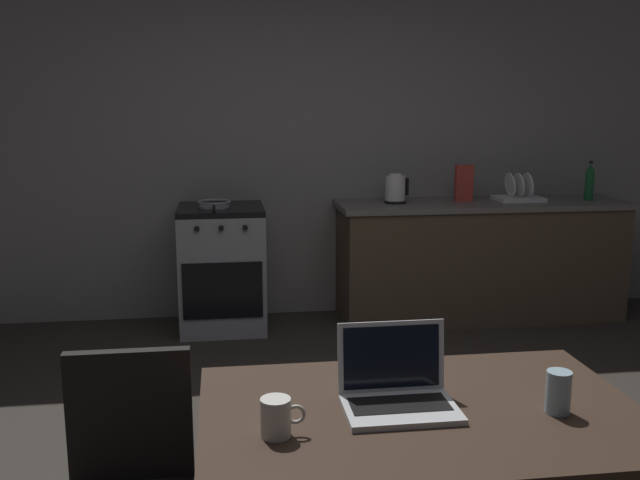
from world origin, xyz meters
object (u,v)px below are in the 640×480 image
dining_table (421,433)px  frying_pan (214,204)px  coffee_mug (277,417)px  drinking_glass (558,392)px  bottle (590,182)px  laptop (397,391)px  electric_kettle (395,189)px  dish_rack (519,194)px  cereal_box (464,183)px  stove_oven (222,268)px

dining_table → frying_pan: bearing=101.0°
coffee_mug → drinking_glass: size_ratio=0.98×
bottle → frying_pan: 2.79m
frying_pan → drinking_glass: bearing=-73.1°
dining_table → bottle: (2.18, 3.12, 0.35)m
laptop → bottle: bottle is taller
coffee_mug → drinking_glass: drinking_glass is taller
dining_table → drinking_glass: 0.40m
electric_kettle → coffee_mug: bearing=-109.0°
electric_kettle → dish_rack: (0.94, -0.00, -0.06)m
bottle → dish_rack: bottle is taller
dish_rack → bottle: bearing=-5.4°
electric_kettle → coffee_mug: size_ratio=1.81×
electric_kettle → dish_rack: size_ratio=0.64×
bottle → drinking_glass: bearing=-119.5°
electric_kettle → cereal_box: cereal_box is taller
dining_table → dish_rack: 3.58m
drinking_glass → dining_table: bearing=168.4°
stove_oven → coffee_mug: 3.30m
bottle → drinking_glass: 3.68m
laptop → dish_rack: 3.58m
electric_kettle → stove_oven: bearing=-179.9°
drinking_glass → cereal_box: cereal_box is taller
drinking_glass → laptop: bearing=167.1°
dining_table → cereal_box: bearing=69.0°
dining_table → laptop: bearing=160.3°
stove_oven → dining_table: bearing=-79.9°
dish_rack → electric_kettle: bearing=180.0°
dining_table → laptop: size_ratio=3.94×
electric_kettle → bottle: bottle is taller
dining_table → cereal_box: size_ratio=4.68×
electric_kettle → cereal_box: size_ratio=0.80×
electric_kettle → coffee_mug: electric_kettle is taller
electric_kettle → frying_pan: 1.31m
dining_table → electric_kettle: size_ratio=5.83×
stove_oven → electric_kettle: size_ratio=4.10×
dining_table → coffee_mug: (-0.42, -0.11, 0.13)m
frying_pan → drinking_glass: (0.98, -3.21, -0.10)m
laptop → coffee_mug: 0.38m
stove_oven → coffee_mug: (0.14, -3.27, 0.36)m
electric_kettle → cereal_box: bearing=2.2°
laptop → electric_kettle: 3.24m
laptop → electric_kettle: size_ratio=1.48×
cereal_box → bottle: bearing=-4.2°
electric_kettle → dish_rack: 0.95m
dining_table → electric_kettle: electric_kettle is taller
drinking_glass → dish_rack: dish_rack is taller
dining_table → dish_rack: size_ratio=3.71×
dining_table → electric_kettle: 3.26m
electric_kettle → coffee_mug: (-1.13, -3.28, -0.18)m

